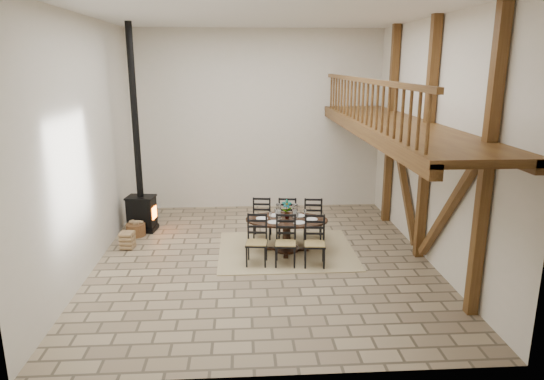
{
  "coord_description": "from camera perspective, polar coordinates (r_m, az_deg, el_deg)",
  "views": [
    {
      "loc": [
        -0.42,
        -9.66,
        4.08
      ],
      "look_at": [
        0.21,
        0.4,
        1.43
      ],
      "focal_mm": 32.0,
      "sensor_mm": 36.0,
      "label": 1
    }
  ],
  "objects": [
    {
      "name": "ground",
      "position": [
        10.49,
        -1.0,
        -8.16
      ],
      "size": [
        8.0,
        8.0,
        0.0
      ],
      "primitive_type": "plane",
      "color": "#9B8767",
      "rests_on": "ground"
    },
    {
      "name": "wood_stove",
      "position": [
        12.35,
        -15.27,
        0.31
      ],
      "size": [
        0.75,
        0.62,
        5.0
      ],
      "rotation": [
        0.0,
        0.0,
        -0.14
      ],
      "color": "black",
      "rests_on": "ground"
    },
    {
      "name": "log_stack",
      "position": [
        11.48,
        -16.65,
        -5.68
      ],
      "size": [
        0.33,
        0.34,
        0.4
      ],
      "rotation": [
        0.0,
        0.0,
        -0.13
      ],
      "color": "tan",
      "rests_on": "ground"
    },
    {
      "name": "rug",
      "position": [
        10.95,
        1.71,
        -7.11
      ],
      "size": [
        3.0,
        2.5,
        0.02
      ],
      "primitive_type": "cube",
      "color": "#C5B87E",
      "rests_on": "ground"
    },
    {
      "name": "room_shell",
      "position": [
        9.85,
        5.93,
        8.43
      ],
      "size": [
        7.02,
        8.02,
        5.01
      ],
      "color": "silver",
      "rests_on": "ground"
    },
    {
      "name": "dining_table",
      "position": [
        10.81,
        1.72,
        -5.2
      ],
      "size": [
        1.93,
        2.2,
        1.17
      ],
      "rotation": [
        0.0,
        0.0,
        -0.12
      ],
      "color": "black",
      "rests_on": "ground"
    },
    {
      "name": "log_basket",
      "position": [
        12.27,
        -15.72,
        -4.46
      ],
      "size": [
        0.46,
        0.46,
        0.38
      ],
      "rotation": [
        0.0,
        0.0,
        0.07
      ],
      "color": "brown",
      "rests_on": "ground"
    }
  ]
}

